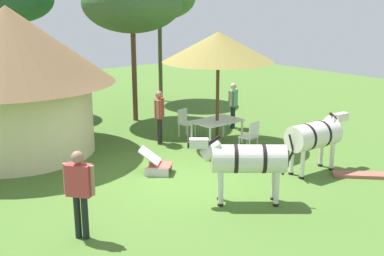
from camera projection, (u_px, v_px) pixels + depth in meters
ground_plane at (175, 178)px, 11.80m from camera, size 36.00×36.00×0.00m
thatched_hut at (11, 72)px, 13.12m from camera, size 5.66×5.66×4.12m
shade_umbrella at (218, 47)px, 13.79m from camera, size 3.28×3.28×3.36m
patio_dining_table at (217, 123)px, 14.38m from camera, size 1.44×0.97×0.74m
patio_chair_east_end at (251, 135)px, 13.61m from camera, size 0.50×0.48×0.90m
patio_chair_near_lawn at (185, 121)px, 15.17m from camera, size 0.52×0.51×0.90m
guest_beside_umbrella at (233, 101)px, 16.10m from camera, size 0.51×0.36×1.55m
guest_behind_table at (159, 112)px, 14.32m from camera, size 0.46×0.45×1.63m
standing_watcher at (79, 187)px, 8.56m from camera, size 0.45×0.49×1.69m
striped_lounge_chair at (156, 163)px, 12.05m from camera, size 0.93×0.94×0.65m
zebra_nearest_camera at (246, 160)px, 10.09m from camera, size 1.84×1.59×1.52m
zebra_by_umbrella at (315, 136)px, 11.95m from camera, size 2.12×0.77×1.50m
acacia_tree_right_background at (15, 1)px, 17.14m from camera, size 2.78×2.78×5.10m
acacia_tree_far_lawn at (132, 3)px, 16.29m from camera, size 3.43×3.43×5.17m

